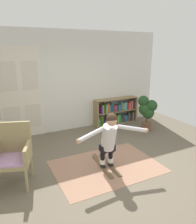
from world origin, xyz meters
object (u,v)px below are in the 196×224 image
at_px(bookshelf, 115,112).
at_px(wicker_chair, 13,153).
at_px(potted_plant, 147,110).
at_px(skis_pair, 106,165).
at_px(person_skier, 109,137).

height_order(bookshelf, wicker_chair, wicker_chair).
height_order(potted_plant, skis_pair, potted_plant).
distance_m(bookshelf, potted_plant, 1.13).
bearing_deg(wicker_chair, bookshelf, 31.04).
relative_size(bookshelf, potted_plant, 1.41).
xyz_separation_m(potted_plant, person_skier, (-2.07, -1.42, 0.07)).
xyz_separation_m(wicker_chair, person_skier, (1.75, -0.40, 0.13)).
relative_size(potted_plant, person_skier, 0.72).
bearing_deg(potted_plant, person_skier, -145.57).
height_order(wicker_chair, person_skier, person_skier).
bearing_deg(person_skier, wicker_chair, 167.17).
xyz_separation_m(skis_pair, person_skier, (-0.01, -0.15, 0.69)).
bearing_deg(bookshelf, person_skier, -123.70).
distance_m(bookshelf, wicker_chair, 3.93).
height_order(wicker_chair, potted_plant, wicker_chair).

